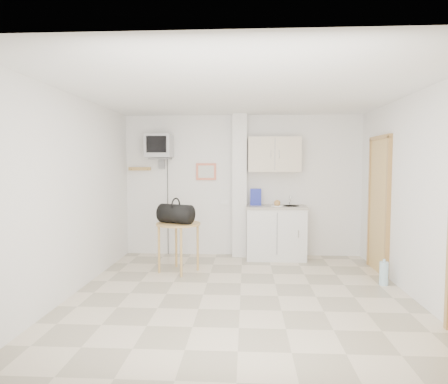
# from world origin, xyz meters

# --- Properties ---
(ground) EXTENTS (4.50, 4.50, 0.00)m
(ground) POSITION_xyz_m (0.00, 0.00, 0.00)
(ground) COLOR beige
(ground) RESTS_ON ground
(room_envelope) EXTENTS (4.24, 4.54, 2.55)m
(room_envelope) POSITION_xyz_m (0.24, 0.09, 1.54)
(room_envelope) COLOR white
(room_envelope) RESTS_ON ground
(kitchenette) EXTENTS (1.03, 0.58, 2.10)m
(kitchenette) POSITION_xyz_m (0.57, 2.00, 0.80)
(kitchenette) COLOR silver
(kitchenette) RESTS_ON ground
(crt_television) EXTENTS (0.44, 0.45, 2.15)m
(crt_television) POSITION_xyz_m (-1.45, 2.02, 1.94)
(crt_television) COLOR slate
(crt_television) RESTS_ON ground
(round_table) EXTENTS (0.67, 0.67, 0.75)m
(round_table) POSITION_xyz_m (-0.96, 1.05, 0.65)
(round_table) COLOR #AA8247
(round_table) RESTS_ON ground
(duffel_bag) EXTENTS (0.59, 0.48, 0.39)m
(duffel_bag) POSITION_xyz_m (-0.99, 1.02, 0.89)
(duffel_bag) COLOR black
(duffel_bag) RESTS_ON round_table
(water_bottle) EXTENTS (0.12, 0.12, 0.35)m
(water_bottle) POSITION_xyz_m (1.93, 0.54, 0.16)
(water_bottle) COLOR #AAD0DF
(water_bottle) RESTS_ON ground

